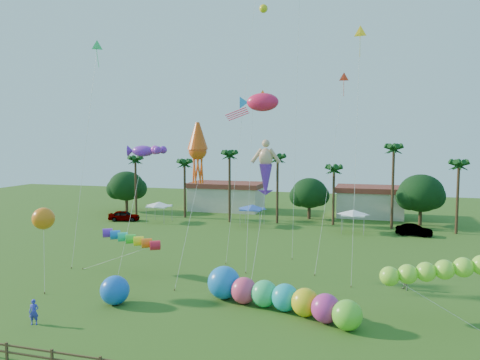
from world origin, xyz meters
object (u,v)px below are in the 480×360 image
(car_b, at_px, (414,230))
(caterpillar_inflatable, at_px, (274,296))
(blue_ball, at_px, (115,290))
(car_a, at_px, (124,216))
(spectator_a, at_px, (34,312))
(spectator_b, at_px, (405,280))

(car_b, distance_m, caterpillar_inflatable, 32.61)
(blue_ball, bearing_deg, car_a, 118.98)
(car_b, bearing_deg, caterpillar_inflatable, 168.03)
(spectator_a, bearing_deg, spectator_b, 8.55)
(spectator_a, height_order, caterpillar_inflatable, caterpillar_inflatable)
(car_b, bearing_deg, spectator_b, -176.75)
(car_b, relative_size, spectator_a, 2.61)
(spectator_b, xyz_separation_m, blue_ball, (-21.07, -9.59, 0.28))
(car_a, bearing_deg, car_b, -104.00)
(car_b, xyz_separation_m, spectator_b, (-2.39, -22.99, 0.07))
(spectator_a, relative_size, spectator_b, 1.06)
(car_a, relative_size, spectator_b, 2.87)
(car_a, bearing_deg, spectator_a, -173.28)
(car_a, relative_size, caterpillar_inflatable, 0.38)
(car_b, distance_m, blue_ball, 40.15)
(car_a, distance_m, caterpillar_inflatable, 41.88)
(spectator_b, bearing_deg, car_a, -157.90)
(spectator_a, height_order, spectator_b, spectator_a)
(car_a, relative_size, car_b, 1.04)
(car_a, distance_m, car_b, 41.18)
(spectator_a, distance_m, caterpillar_inflatable, 16.45)
(car_a, relative_size, blue_ball, 2.12)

